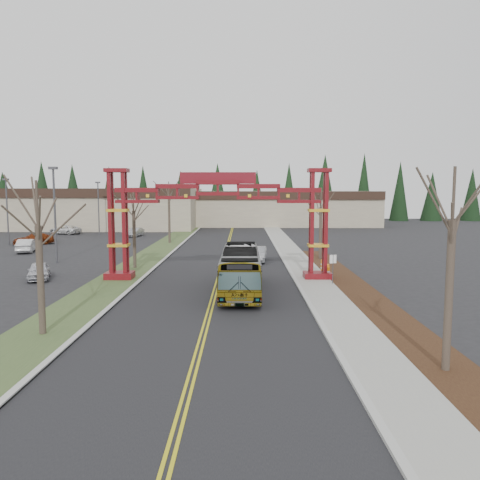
{
  "coord_description": "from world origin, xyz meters",
  "views": [
    {
      "loc": [
        1.97,
        -19.22,
        7.18
      ],
      "look_at": [
        1.77,
        14.45,
        3.59
      ],
      "focal_mm": 35.0,
      "sensor_mm": 36.0,
      "label": 1
    }
  ],
  "objects_px": {
    "bare_tree_median_mid": "(134,211)",
    "parked_car_far_b": "(65,230)",
    "gateway_arch": "(218,205)",
    "parked_car_mid_a": "(34,239)",
    "bare_tree_median_far": "(169,197)",
    "parked_car_near_a": "(39,271)",
    "street_sign": "(333,263)",
    "bare_tree_right_near": "(452,221)",
    "transit_bus": "(240,270)",
    "light_pole_near": "(55,208)",
    "bare_tree_right_far": "(321,207)",
    "retail_building_west": "(79,208)",
    "silver_sedan": "(258,254)",
    "barrel_south": "(326,273)",
    "retail_building_east": "(281,208)",
    "light_pole_mid": "(7,207)",
    "bare_tree_median_near": "(38,227)",
    "barrel_mid": "(326,271)",
    "parked_car_far_a": "(135,232)",
    "parked_car_near_b": "(27,246)",
    "light_pole_far": "(98,204)",
    "barrel_north": "(324,266)"
  },
  "relations": [
    {
      "from": "retail_building_east",
      "to": "light_pole_near",
      "type": "relative_size",
      "value": 4.02
    },
    {
      "from": "transit_bus",
      "to": "bare_tree_median_far",
      "type": "relative_size",
      "value": 1.36
    },
    {
      "from": "bare_tree_median_mid",
      "to": "parked_car_far_b",
      "type": "bearing_deg",
      "value": 119.74
    },
    {
      "from": "retail_building_west",
      "to": "silver_sedan",
      "type": "xyz_separation_m",
      "value": [
        33.48,
        -44.37,
        -3.01
      ]
    },
    {
      "from": "gateway_arch",
      "to": "barrel_mid",
      "type": "distance_m",
      "value": 10.44
    },
    {
      "from": "retail_building_east",
      "to": "light_pole_mid",
      "type": "xyz_separation_m",
      "value": [
        -38.92,
        -38.1,
        1.53
      ]
    },
    {
      "from": "transit_bus",
      "to": "silver_sedan",
      "type": "bearing_deg",
      "value": 83.48
    },
    {
      "from": "retail_building_east",
      "to": "light_pole_mid",
      "type": "relative_size",
      "value": 4.36
    },
    {
      "from": "bare_tree_median_far",
      "to": "barrel_south",
      "type": "distance_m",
      "value": 31.41
    },
    {
      "from": "parked_car_far_a",
      "to": "bare_tree_median_mid",
      "type": "xyz_separation_m",
      "value": [
        6.82,
        -29.82,
        4.6
      ]
    },
    {
      "from": "gateway_arch",
      "to": "bare_tree_median_near",
      "type": "relative_size",
      "value": 2.37
    },
    {
      "from": "light_pole_near",
      "to": "light_pole_mid",
      "type": "distance_m",
      "value": 19.66
    },
    {
      "from": "parked_car_mid_a",
      "to": "bare_tree_median_near",
      "type": "distance_m",
      "value": 43.35
    },
    {
      "from": "transit_bus",
      "to": "bare_tree_median_near",
      "type": "xyz_separation_m",
      "value": [
        -9.8,
        -10.09,
        3.84
      ]
    },
    {
      "from": "light_pole_near",
      "to": "bare_tree_right_far",
      "type": "bearing_deg",
      "value": 4.97
    },
    {
      "from": "bare_tree_median_far",
      "to": "light_pole_mid",
      "type": "relative_size",
      "value": 0.96
    },
    {
      "from": "bare_tree_median_near",
      "to": "retail_building_west",
      "type": "bearing_deg",
      "value": 107.79
    },
    {
      "from": "street_sign",
      "to": "barrel_mid",
      "type": "bearing_deg",
      "value": 88.72
    },
    {
      "from": "bare_tree_median_mid",
      "to": "barrel_south",
      "type": "xyz_separation_m",
      "value": [
        16.7,
        -5.42,
        -4.76
      ]
    },
    {
      "from": "silver_sedan",
      "to": "parked_car_near_b",
      "type": "xyz_separation_m",
      "value": [
        -26.68,
        7.06,
        0.02
      ]
    },
    {
      "from": "parked_car_mid_a",
      "to": "bare_tree_right_near",
      "type": "xyz_separation_m",
      "value": [
        35.94,
        -43.91,
        5.24
      ]
    },
    {
      "from": "bare_tree_right_near",
      "to": "silver_sedan",
      "type": "bearing_deg",
      "value": 102.7
    },
    {
      "from": "bare_tree_right_near",
      "to": "bare_tree_right_far",
      "type": "distance_m",
      "value": 30.24
    },
    {
      "from": "retail_building_west",
      "to": "silver_sedan",
      "type": "bearing_deg",
      "value": -52.96
    },
    {
      "from": "retail_building_west",
      "to": "gateway_arch",
      "type": "bearing_deg",
      "value": -60.93
    },
    {
      "from": "parked_car_mid_a",
      "to": "bare_tree_median_far",
      "type": "height_order",
      "value": "bare_tree_median_far"
    },
    {
      "from": "parked_car_near_a",
      "to": "light_pole_near",
      "type": "distance_m",
      "value": 10.04
    },
    {
      "from": "gateway_arch",
      "to": "parked_car_mid_a",
      "type": "bearing_deg",
      "value": 136.53
    },
    {
      "from": "transit_bus",
      "to": "parked_car_near_b",
      "type": "relative_size",
      "value": 2.42
    },
    {
      "from": "bare_tree_right_near",
      "to": "bare_tree_median_near",
      "type": "bearing_deg",
      "value": 165.32
    },
    {
      "from": "bare_tree_median_mid",
      "to": "bare_tree_median_far",
      "type": "xyz_separation_m",
      "value": [
        0.0,
        20.56,
        0.94
      ]
    },
    {
      "from": "bare_tree_median_far",
      "to": "barrel_mid",
      "type": "height_order",
      "value": "bare_tree_median_far"
    },
    {
      "from": "parked_car_near_a",
      "to": "street_sign",
      "type": "xyz_separation_m",
      "value": [
        23.33,
        -2.32,
        0.99
      ]
    },
    {
      "from": "bare_tree_right_near",
      "to": "parked_car_mid_a",
      "type": "bearing_deg",
      "value": 129.3
    },
    {
      "from": "parked_car_near_b",
      "to": "light_pole_mid",
      "type": "bearing_deg",
      "value": -65.48
    },
    {
      "from": "silver_sedan",
      "to": "bare_tree_right_far",
      "type": "height_order",
      "value": "bare_tree_right_far"
    },
    {
      "from": "transit_bus",
      "to": "light_pole_near",
      "type": "bearing_deg",
      "value": 144.64
    },
    {
      "from": "bare_tree_right_far",
      "to": "parked_car_mid_a",
      "type": "bearing_deg",
      "value": 159.17
    },
    {
      "from": "transit_bus",
      "to": "parked_car_near_a",
      "type": "height_order",
      "value": "transit_bus"
    },
    {
      "from": "bare_tree_median_far",
      "to": "bare_tree_right_far",
      "type": "distance_m",
      "value": 23.46
    },
    {
      "from": "light_pole_far",
      "to": "barrel_north",
      "type": "height_order",
      "value": "light_pole_far"
    },
    {
      "from": "silver_sedan",
      "to": "parked_car_near_a",
      "type": "relative_size",
      "value": 1.12
    },
    {
      "from": "light_pole_near",
      "to": "bare_tree_median_near",
      "type": "bearing_deg",
      "value": -69.86
    },
    {
      "from": "light_pole_near",
      "to": "light_pole_mid",
      "type": "height_order",
      "value": "light_pole_near"
    },
    {
      "from": "parked_car_far_b",
      "to": "bare_tree_median_mid",
      "type": "distance_m",
      "value": 39.13
    },
    {
      "from": "gateway_arch",
      "to": "bare_tree_median_far",
      "type": "relative_size",
      "value": 2.18
    },
    {
      "from": "barrel_north",
      "to": "gateway_arch",
      "type": "bearing_deg",
      "value": -158.55
    },
    {
      "from": "parked_car_mid_a",
      "to": "parked_car_far_b",
      "type": "bearing_deg",
      "value": 161.17
    },
    {
      "from": "parked_car_near_a",
      "to": "bare_tree_right_far",
      "type": "xyz_separation_m",
      "value": [
        24.55,
        10.91,
        4.73
      ]
    },
    {
      "from": "light_pole_mid",
      "to": "light_pole_near",
      "type": "bearing_deg",
      "value": -50.87
    }
  ]
}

